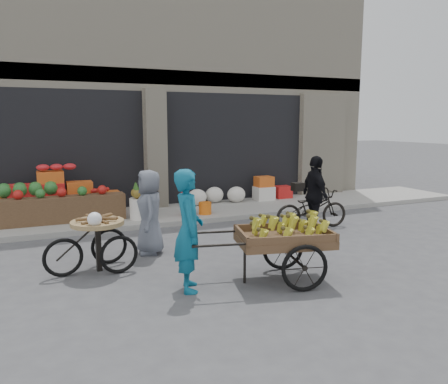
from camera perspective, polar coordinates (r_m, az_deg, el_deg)
name	(u,v)px	position (r m, az deg, el deg)	size (l,w,h in m)	color
ground	(232,264)	(7.56, 1.10, -9.36)	(80.00, 80.00, 0.00)	#424244
sidewalk	(166,215)	(11.27, -7.62, -2.94)	(18.00, 2.20, 0.12)	gray
building	(130,92)	(14.89, -12.17, 12.64)	(14.00, 6.45, 7.00)	beige
fruit_display	(60,196)	(11.04, -20.58, -0.47)	(3.10, 1.12, 1.24)	red
pineapple_bin	(141,208)	(10.56, -10.82, -2.13)	(0.52, 0.52, 0.50)	silver
fire_hydrant	(185,200)	(10.77, -5.07, -1.06)	(0.22, 0.22, 0.71)	#A5140F
orange_bucket	(205,208)	(10.94, -2.49, -2.12)	(0.32, 0.32, 0.30)	orange
right_bay_goods	(247,191)	(12.70, 3.00, 0.07)	(3.35, 0.60, 0.70)	silver
seated_person	(151,195)	(11.18, -9.54, -0.35)	(0.45, 0.35, 0.93)	black
banana_cart	(281,235)	(6.65, 7.43, -5.63)	(2.48, 1.43, 0.98)	brown
vendor_woman	(189,230)	(6.23, -4.65, -5.02)	(0.64, 0.42, 1.75)	#0F5B79
tricycle_cart	(97,237)	(7.34, -16.20, -5.68)	(1.45, 0.93, 0.95)	#9E7F51
vendor_grey	(150,212)	(8.08, -9.70, -2.59)	(0.76, 0.49, 1.55)	slate
bicycle	(312,209)	(10.12, 11.37, -2.16)	(0.60, 1.72, 0.90)	black
cyclist	(315,195)	(9.62, 11.82, -0.37)	(0.99, 0.41, 1.69)	black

